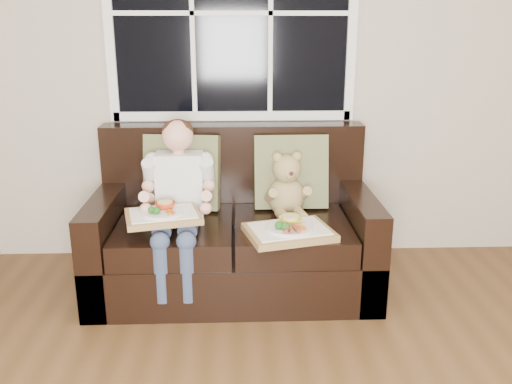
{
  "coord_description": "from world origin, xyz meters",
  "views": [
    {
      "loc": [
        -0.55,
        -1.16,
        1.58
      ],
      "look_at": [
        -0.44,
        1.85,
        0.65
      ],
      "focal_mm": 38.0,
      "sensor_mm": 36.0,
      "label": 1
    }
  ],
  "objects_px": {
    "teddy_bear": "(286,189)",
    "tray_left": "(163,214)",
    "loveseat": "(234,236)",
    "tray_right": "(289,230)",
    "child": "(178,189)"
  },
  "relations": [
    {
      "from": "teddy_bear",
      "to": "tray_left",
      "type": "height_order",
      "value": "teddy_bear"
    },
    {
      "from": "loveseat",
      "to": "teddy_bear",
      "type": "distance_m",
      "value": 0.45
    },
    {
      "from": "loveseat",
      "to": "tray_right",
      "type": "xyz_separation_m",
      "value": [
        0.31,
        -0.36,
        0.17
      ]
    },
    {
      "from": "child",
      "to": "tray_left",
      "type": "height_order",
      "value": "child"
    },
    {
      "from": "child",
      "to": "tray_left",
      "type": "relative_size",
      "value": 1.98
    },
    {
      "from": "tray_right",
      "to": "loveseat",
      "type": "bearing_deg",
      "value": 116.37
    },
    {
      "from": "child",
      "to": "tray_right",
      "type": "height_order",
      "value": "child"
    },
    {
      "from": "teddy_bear",
      "to": "tray_left",
      "type": "bearing_deg",
      "value": -164.06
    },
    {
      "from": "loveseat",
      "to": "child",
      "type": "xyz_separation_m",
      "value": [
        -0.32,
        -0.12,
        0.35
      ]
    },
    {
      "from": "loveseat",
      "to": "teddy_bear",
      "type": "relative_size",
      "value": 4.15
    },
    {
      "from": "loveseat",
      "to": "child",
      "type": "height_order",
      "value": "child"
    },
    {
      "from": "loveseat",
      "to": "tray_right",
      "type": "bearing_deg",
      "value": -49.15
    },
    {
      "from": "child",
      "to": "tray_left",
      "type": "distance_m",
      "value": 0.23
    },
    {
      "from": "loveseat",
      "to": "child",
      "type": "bearing_deg",
      "value": -159.15
    },
    {
      "from": "tray_left",
      "to": "tray_right",
      "type": "relative_size",
      "value": 0.87
    }
  ]
}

